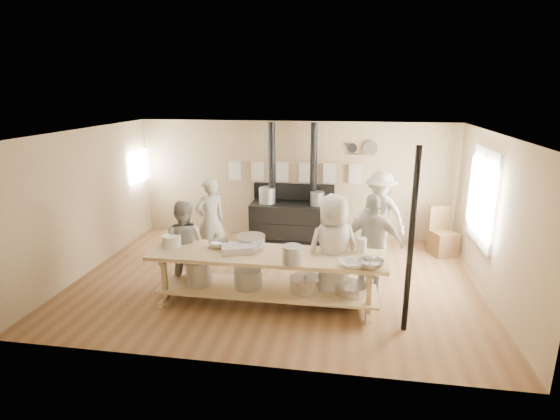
{
  "coord_description": "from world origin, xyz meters",
  "views": [
    {
      "loc": [
        1.18,
        -7.04,
        3.29
      ],
      "look_at": [
        0.03,
        0.2,
        1.24
      ],
      "focal_mm": 28.0,
      "sensor_mm": 36.0,
      "label": 1
    }
  ],
  "objects_px": {
    "cook_far_left": "(210,221)",
    "cook_by_window": "(380,214)",
    "stove": "(292,218)",
    "cook_right": "(372,244)",
    "roasting_pan": "(237,249)",
    "chair": "(443,241)",
    "prep_table": "(266,273)",
    "cook_center": "(333,250)",
    "cook_left": "(184,245)"
  },
  "relations": [
    {
      "from": "cook_center",
      "to": "cook_by_window",
      "type": "distance_m",
      "value": 2.32
    },
    {
      "from": "cook_right",
      "to": "cook_by_window",
      "type": "bearing_deg",
      "value": -96.97
    },
    {
      "from": "stove",
      "to": "roasting_pan",
      "type": "relative_size",
      "value": 5.38
    },
    {
      "from": "cook_center",
      "to": "prep_table",
      "type": "bearing_deg",
      "value": -10.81
    },
    {
      "from": "prep_table",
      "to": "cook_left",
      "type": "distance_m",
      "value": 1.53
    },
    {
      "from": "cook_right",
      "to": "chair",
      "type": "height_order",
      "value": "cook_right"
    },
    {
      "from": "stove",
      "to": "cook_by_window",
      "type": "xyz_separation_m",
      "value": [
        1.84,
        -0.61,
        0.35
      ]
    },
    {
      "from": "stove",
      "to": "roasting_pan",
      "type": "height_order",
      "value": "stove"
    },
    {
      "from": "stove",
      "to": "prep_table",
      "type": "bearing_deg",
      "value": -90.04
    },
    {
      "from": "cook_right",
      "to": "cook_by_window",
      "type": "height_order",
      "value": "cook_by_window"
    },
    {
      "from": "cook_center",
      "to": "cook_by_window",
      "type": "height_order",
      "value": "cook_center"
    },
    {
      "from": "cook_by_window",
      "to": "roasting_pan",
      "type": "relative_size",
      "value": 3.58
    },
    {
      "from": "cook_left",
      "to": "cook_center",
      "type": "xyz_separation_m",
      "value": [
        2.47,
        -0.12,
        0.11
      ]
    },
    {
      "from": "cook_center",
      "to": "cook_by_window",
      "type": "bearing_deg",
      "value": -135.49
    },
    {
      "from": "chair",
      "to": "roasting_pan",
      "type": "height_order",
      "value": "chair"
    },
    {
      "from": "cook_right",
      "to": "cook_left",
      "type": "bearing_deg",
      "value": 7.06
    },
    {
      "from": "stove",
      "to": "cook_left",
      "type": "distance_m",
      "value": 3.04
    },
    {
      "from": "chair",
      "to": "cook_far_left",
      "type": "bearing_deg",
      "value": 172.87
    },
    {
      "from": "stove",
      "to": "cook_left",
      "type": "relative_size",
      "value": 1.69
    },
    {
      "from": "prep_table",
      "to": "chair",
      "type": "xyz_separation_m",
      "value": [
        3.15,
        2.66,
        -0.23
      ]
    },
    {
      "from": "cook_by_window",
      "to": "stove",
      "type": "bearing_deg",
      "value": -166.35
    },
    {
      "from": "chair",
      "to": "cook_left",
      "type": "bearing_deg",
      "value": -174.93
    },
    {
      "from": "cook_right",
      "to": "chair",
      "type": "relative_size",
      "value": 1.7
    },
    {
      "from": "stove",
      "to": "cook_center",
      "type": "relative_size",
      "value": 1.48
    },
    {
      "from": "stove",
      "to": "cook_right",
      "type": "distance_m",
      "value": 2.83
    },
    {
      "from": "cook_by_window",
      "to": "roasting_pan",
      "type": "distance_m",
      "value": 3.33
    },
    {
      "from": "cook_left",
      "to": "cook_far_left",
      "type": "bearing_deg",
      "value": -92.35
    },
    {
      "from": "cook_left",
      "to": "cook_center",
      "type": "distance_m",
      "value": 2.48
    },
    {
      "from": "cook_center",
      "to": "chair",
      "type": "xyz_separation_m",
      "value": [
        2.15,
        2.41,
        -0.59
      ]
    },
    {
      "from": "prep_table",
      "to": "cook_center",
      "type": "height_order",
      "value": "cook_center"
    },
    {
      "from": "cook_far_left",
      "to": "cook_left",
      "type": "xyz_separation_m",
      "value": [
        -0.1,
        -1.15,
        -0.07
      ]
    },
    {
      "from": "cook_right",
      "to": "roasting_pan",
      "type": "relative_size",
      "value": 3.45
    },
    {
      "from": "cook_far_left",
      "to": "cook_by_window",
      "type": "bearing_deg",
      "value": 152.36
    },
    {
      "from": "cook_left",
      "to": "cook_by_window",
      "type": "xyz_separation_m",
      "value": [
        3.31,
        2.04,
        0.1
      ]
    },
    {
      "from": "stove",
      "to": "roasting_pan",
      "type": "xyz_separation_m",
      "value": [
        -0.45,
        -3.03,
        0.38
      ]
    },
    {
      "from": "prep_table",
      "to": "cook_right",
      "type": "bearing_deg",
      "value": 23.87
    },
    {
      "from": "stove",
      "to": "cook_right",
      "type": "height_order",
      "value": "stove"
    },
    {
      "from": "cook_by_window",
      "to": "chair",
      "type": "height_order",
      "value": "cook_by_window"
    },
    {
      "from": "cook_left",
      "to": "chair",
      "type": "height_order",
      "value": "cook_left"
    },
    {
      "from": "cook_far_left",
      "to": "cook_center",
      "type": "xyz_separation_m",
      "value": [
        2.37,
        -1.27,
        0.04
      ]
    },
    {
      "from": "chair",
      "to": "roasting_pan",
      "type": "distance_m",
      "value": 4.52
    },
    {
      "from": "prep_table",
      "to": "cook_far_left",
      "type": "height_order",
      "value": "cook_far_left"
    },
    {
      "from": "cook_right",
      "to": "cook_center",
      "type": "bearing_deg",
      "value": 38.23
    },
    {
      "from": "prep_table",
      "to": "cook_far_left",
      "type": "bearing_deg",
      "value": 132.14
    },
    {
      "from": "cook_by_window",
      "to": "cook_left",
      "type": "bearing_deg",
      "value": -116.35
    },
    {
      "from": "stove",
      "to": "chair",
      "type": "xyz_separation_m",
      "value": [
        3.15,
        -0.36,
        -0.23
      ]
    },
    {
      "from": "chair",
      "to": "cook_center",
      "type": "bearing_deg",
      "value": -152.96
    },
    {
      "from": "cook_far_left",
      "to": "roasting_pan",
      "type": "height_order",
      "value": "cook_far_left"
    },
    {
      "from": "cook_right",
      "to": "roasting_pan",
      "type": "height_order",
      "value": "cook_right"
    },
    {
      "from": "cook_right",
      "to": "chair",
      "type": "bearing_deg",
      "value": -127.75
    }
  ]
}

